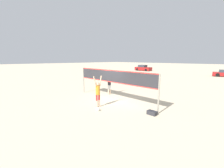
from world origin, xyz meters
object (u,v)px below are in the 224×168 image
Objects in this scene: volleyball_net at (112,78)px; player_spiker at (98,91)px; player_blocker at (109,82)px; parked_car_far at (143,68)px; gear_bag at (152,113)px; volleyball at (98,109)px.

player_spiker is at bearing -74.33° from volleyball_net.
player_blocker reaches higher than parked_car_far.
player_spiker is 3.70m from gear_bag.
parked_car_far is (-15.61, 26.62, -1.08)m from volleyball_net.
volleyball_net is 1.96m from player_spiker.
volleyball_net is 14.50× the size of gear_bag.
gear_bag is (3.78, -0.38, -1.66)m from volleyball_net.
parked_car_far is (-16.71, 28.89, 0.58)m from volleyball.
volleyball is 33.38m from parked_car_far.
player_blocker is (-1.67, 1.26, -0.66)m from volleyball_net.
player_blocker reaches higher than player_spiker.
player_spiker reaches higher than gear_bag.
parked_car_far is (-19.39, 27.00, 0.58)m from gear_bag.
player_blocker is 4.59m from volleyball.
player_spiker is 32.65m from parked_car_far.
gear_bag is at bearing -5.77° from volleyball_net.
volleyball is at bearing 38.10° from player_blocker.
player_blocker is (-2.17, 3.03, 0.00)m from player_spiker.
gear_bag reaches higher than volleyball.
volleyball_net is at bearing 115.77° from volleyball.
volleyball is (1.10, -2.27, -1.66)m from volleyball_net.
player_spiker is 3.72m from player_blocker.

